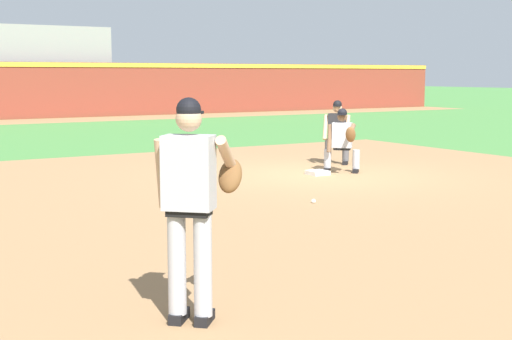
% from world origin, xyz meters
% --- Properties ---
extents(ground_plane, '(160.00, 160.00, 0.00)m').
position_xyz_m(ground_plane, '(0.00, 0.00, 0.00)').
color(ground_plane, '#47843D').
extents(infield_dirt_patch, '(18.00, 18.00, 0.01)m').
position_xyz_m(infield_dirt_patch, '(-3.02, -3.30, 0.00)').
color(infield_dirt_patch, '#9E754C').
rests_on(infield_dirt_patch, ground).
extents(warning_track_strip, '(48.00, 3.20, 0.01)m').
position_xyz_m(warning_track_strip, '(0.00, 20.00, 0.00)').
color(warning_track_strip, '#9E754C').
rests_on(warning_track_strip, ground).
extents(first_base_bag, '(0.38, 0.38, 0.09)m').
position_xyz_m(first_base_bag, '(0.00, 0.00, 0.04)').
color(first_base_bag, white).
rests_on(first_base_bag, ground).
extents(baseball, '(0.07, 0.07, 0.07)m').
position_xyz_m(baseball, '(-1.96, -2.61, 0.04)').
color(baseball, white).
rests_on(baseball, ground).
extents(pitcher, '(0.85, 0.55, 1.86)m').
position_xyz_m(pitcher, '(-6.00, -6.58, 1.06)').
color(pitcher, black).
rests_on(pitcher, ground).
extents(first_baseman, '(0.73, 1.08, 1.34)m').
position_xyz_m(first_baseman, '(0.63, -0.00, 0.73)').
color(first_baseman, black).
rests_on(first_baseman, ground).
extents(umpire, '(0.67, 0.67, 1.46)m').
position_xyz_m(umpire, '(1.37, 1.16, 0.79)').
color(umpire, black).
rests_on(umpire, ground).
extents(outfield_wall, '(48.00, 0.54, 2.60)m').
position_xyz_m(outfield_wall, '(0.00, 22.00, 1.39)').
color(outfield_wall, brown).
rests_on(outfield_wall, ground).
extents(stadium_seating_block, '(7.54, 3.35, 4.35)m').
position_xyz_m(stadium_seating_block, '(0.00, 24.47, 2.20)').
color(stadium_seating_block, gray).
rests_on(stadium_seating_block, ground).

